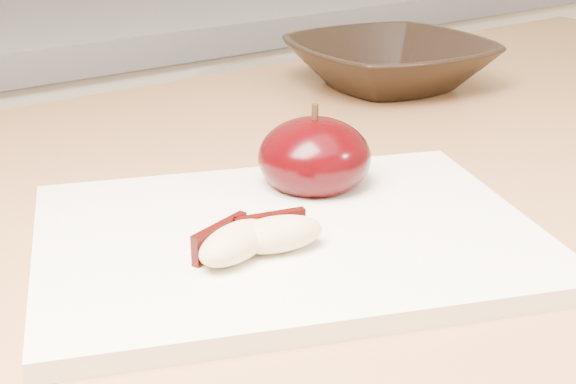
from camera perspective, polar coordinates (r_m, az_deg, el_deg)
back_cabinet at (r=1.38m, az=-18.92°, el=-7.51°), size 2.40×0.62×0.94m
cutting_board at (r=0.51m, az=0.00°, el=-3.24°), size 0.38×0.33×0.01m
apple_half at (r=0.57m, az=1.89°, el=2.49°), size 0.10×0.10×0.07m
apple_wedge_a at (r=0.47m, az=-3.87°, el=-3.56°), size 0.06×0.04×0.02m
apple_wedge_b at (r=0.48m, az=-0.85°, el=-2.96°), size 0.06×0.04×0.02m
bowl at (r=0.90m, az=7.20°, el=9.07°), size 0.24×0.24×0.05m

